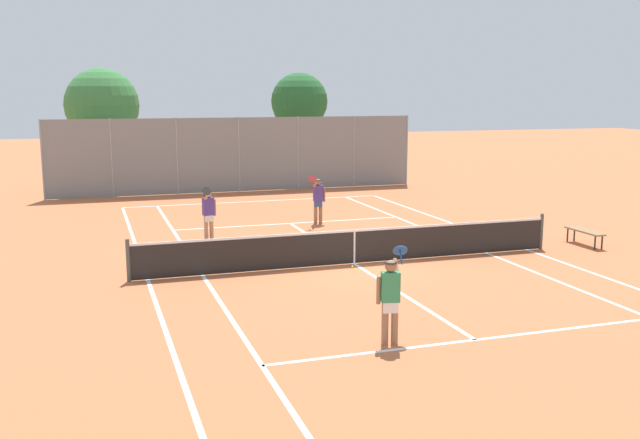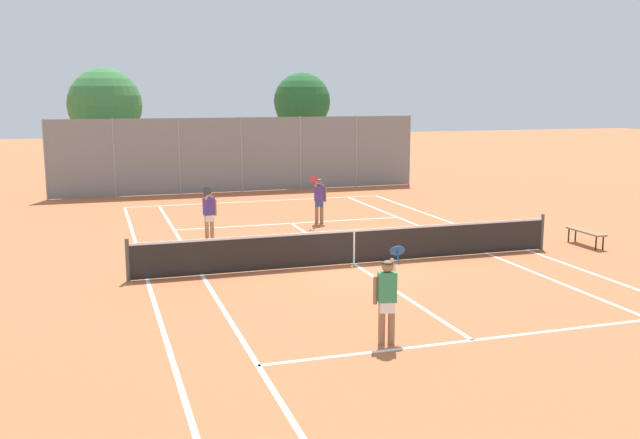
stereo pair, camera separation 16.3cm
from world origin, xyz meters
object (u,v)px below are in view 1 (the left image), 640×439
loose_tennis_ball_3 (457,231)px  tree_behind_right (298,103)px  player_far_right (318,198)px  tree_behind_left (104,107)px  loose_tennis_ball_0 (352,267)px  courtside_bench (585,232)px  player_near_side (390,296)px  player_far_left (208,212)px  tennis_net (354,246)px

loose_tennis_ball_3 → tree_behind_right: (-1.05, 15.15, 4.04)m
player_far_right → tree_behind_right: (2.88, 12.24, 3.15)m
player_far_right → tree_behind_left: tree_behind_left is taller
loose_tennis_ball_0 → tree_behind_right: size_ratio=0.01×
loose_tennis_ball_0 → tree_behind_left: size_ratio=0.01×
courtside_bench → tree_behind_right: tree_behind_right is taller
loose_tennis_ball_0 → courtside_bench: size_ratio=0.04×
tree_behind_right → tree_behind_left: bearing=-179.5°
player_near_side → player_far_left: bearing=98.9°
player_far_left → courtside_bench: 11.60m
player_far_left → tree_behind_right: 16.00m
player_near_side → courtside_bench: (9.16, 6.13, -0.52)m
loose_tennis_ball_0 → loose_tennis_ball_3: same height
player_far_right → player_far_left: bearing=-157.1°
tennis_net → player_near_side: size_ratio=6.76×
loose_tennis_ball_0 → loose_tennis_ball_3: size_ratio=1.00×
player_near_side → tree_behind_right: size_ratio=0.32×
tennis_net → player_far_right: (0.93, 6.04, 0.42)m
loose_tennis_ball_3 → courtside_bench: size_ratio=0.04×
courtside_bench → tree_behind_right: bearing=101.5°
loose_tennis_ball_3 → tree_behind_left: tree_behind_left is taller
loose_tennis_ball_0 → tree_behind_right: bearing=77.8°
player_far_right → loose_tennis_ball_0: (-1.15, -6.47, -0.89)m
player_near_side → tree_behind_right: (5.44, 24.37, 3.15)m
loose_tennis_ball_3 → tennis_net: bearing=-147.2°
player_far_right → loose_tennis_ball_0: 6.63m
player_near_side → tennis_net: bearing=75.1°
tennis_net → player_far_left: size_ratio=6.76×
courtside_bench → player_far_right: bearing=137.8°
player_far_right → tree_behind_right: tree_behind_right is taller
tennis_net → tree_behind_left: bearing=107.8°
player_far_left → loose_tennis_ball_3: bearing=-8.0°
player_near_side → loose_tennis_ball_3: player_near_side is taller
player_far_right → loose_tennis_ball_0: bearing=-100.1°
player_far_left → loose_tennis_ball_0: 5.67m
loose_tennis_ball_3 → loose_tennis_ball_0: bearing=-145.0°
tennis_net → player_far_right: size_ratio=6.76×
loose_tennis_ball_0 → courtside_bench: courtside_bench is taller
tree_behind_left → tree_behind_right: tree_behind_left is taller
tennis_net → tree_behind_right: tree_behind_right is taller
player_far_right → loose_tennis_ball_3: player_far_right is taller
player_far_right → loose_tennis_ball_0: player_far_right is taller
player_far_left → tree_behind_left: size_ratio=0.31×
loose_tennis_ball_0 → player_far_left: bearing=122.8°
player_far_right → courtside_bench: bearing=-42.2°
player_near_side → player_far_right: same height
tree_behind_left → tree_behind_right: (9.65, 0.09, 0.16)m
tree_behind_right → loose_tennis_ball_0: bearing=-102.2°
tree_behind_left → player_near_side: bearing=-80.2°
player_far_left → tree_behind_right: (7.06, 14.00, 3.15)m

